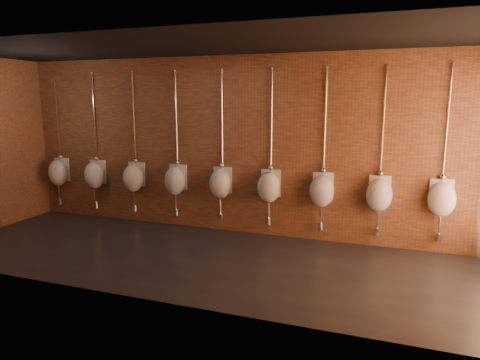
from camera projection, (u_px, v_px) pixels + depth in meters
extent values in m
plane|color=black|center=(196.00, 257.00, 6.68)|extent=(8.50, 8.50, 0.00)
cube|color=black|center=(191.00, 44.00, 6.09)|extent=(8.50, 3.00, 0.04)
cube|color=brown|center=(229.00, 146.00, 7.77)|extent=(8.50, 0.04, 3.20)
cube|color=brown|center=(138.00, 171.00, 4.99)|extent=(8.50, 0.04, 3.20)
ellipsoid|color=silver|center=(58.00, 173.00, 9.00)|extent=(0.43, 0.38, 0.54)
cube|color=silver|center=(62.00, 169.00, 9.11)|extent=(0.35, 0.05, 0.49)
cylinder|color=#A0A0A0|center=(53.00, 172.00, 8.86)|extent=(0.24, 0.03, 0.24)
cylinder|color=silver|center=(58.00, 117.00, 8.89)|extent=(0.03, 0.03, 1.76)
sphere|color=silver|center=(60.00, 156.00, 9.03)|extent=(0.10, 0.10, 0.10)
cylinder|color=silver|center=(54.00, 74.00, 8.73)|extent=(0.07, 0.07, 0.01)
cylinder|color=silver|center=(59.00, 191.00, 9.07)|extent=(0.04, 0.04, 0.34)
cylinder|color=silver|center=(60.00, 201.00, 9.11)|extent=(0.10, 0.10, 0.13)
cylinder|color=silver|center=(63.00, 200.00, 9.19)|extent=(0.04, 0.18, 0.04)
ellipsoid|color=silver|center=(94.00, 175.00, 8.69)|extent=(0.43, 0.38, 0.54)
cube|color=silver|center=(98.00, 172.00, 8.81)|extent=(0.35, 0.05, 0.49)
cylinder|color=#A0A0A0|center=(90.00, 175.00, 8.56)|extent=(0.24, 0.03, 0.24)
cylinder|color=silver|center=(94.00, 118.00, 8.59)|extent=(0.03, 0.03, 1.76)
sphere|color=silver|center=(97.00, 158.00, 8.73)|extent=(0.10, 0.10, 0.10)
cylinder|color=silver|center=(92.00, 73.00, 8.43)|extent=(0.07, 0.07, 0.01)
cylinder|color=silver|center=(95.00, 194.00, 8.76)|extent=(0.04, 0.04, 0.34)
cylinder|color=silver|center=(96.00, 205.00, 8.81)|extent=(0.10, 0.10, 0.13)
cylinder|color=silver|center=(99.00, 204.00, 8.89)|extent=(0.04, 0.18, 0.04)
ellipsoid|color=silver|center=(133.00, 178.00, 8.39)|extent=(0.43, 0.38, 0.54)
cube|color=silver|center=(137.00, 174.00, 8.51)|extent=(0.35, 0.05, 0.49)
cylinder|color=#A0A0A0|center=(129.00, 178.00, 8.26)|extent=(0.24, 0.03, 0.24)
cylinder|color=silver|center=(134.00, 119.00, 8.29)|extent=(0.03, 0.03, 1.76)
sphere|color=silver|center=(136.00, 160.00, 8.43)|extent=(0.10, 0.10, 0.10)
cylinder|color=silver|center=(132.00, 72.00, 8.13)|extent=(0.07, 0.07, 0.01)
cylinder|color=silver|center=(134.00, 197.00, 8.46)|extent=(0.04, 0.04, 0.34)
cylinder|color=silver|center=(135.00, 208.00, 8.51)|extent=(0.10, 0.10, 0.13)
cylinder|color=silver|center=(137.00, 207.00, 8.59)|extent=(0.04, 0.18, 0.04)
ellipsoid|color=silver|center=(175.00, 181.00, 8.09)|extent=(0.43, 0.38, 0.54)
cube|color=silver|center=(178.00, 177.00, 8.21)|extent=(0.35, 0.05, 0.49)
cylinder|color=#A0A0A0|center=(172.00, 180.00, 7.96)|extent=(0.24, 0.03, 0.24)
cylinder|color=silver|center=(176.00, 119.00, 7.99)|extent=(0.03, 0.03, 1.76)
sphere|color=silver|center=(177.00, 163.00, 8.13)|extent=(0.10, 0.10, 0.10)
cylinder|color=silver|center=(175.00, 71.00, 7.83)|extent=(0.07, 0.07, 0.01)
cylinder|color=silver|center=(176.00, 201.00, 8.16)|extent=(0.04, 0.04, 0.34)
cylinder|color=silver|center=(176.00, 212.00, 8.20)|extent=(0.10, 0.10, 0.13)
cylinder|color=silver|center=(178.00, 211.00, 8.29)|extent=(0.04, 0.18, 0.04)
ellipsoid|color=silver|center=(220.00, 184.00, 7.79)|extent=(0.43, 0.38, 0.54)
cube|color=silver|center=(223.00, 180.00, 7.91)|extent=(0.35, 0.05, 0.49)
cylinder|color=#A0A0A0|center=(217.00, 184.00, 7.66)|extent=(0.24, 0.03, 0.24)
cylinder|color=silver|center=(222.00, 120.00, 7.69)|extent=(0.03, 0.03, 1.76)
sphere|color=silver|center=(222.00, 165.00, 7.83)|extent=(0.10, 0.10, 0.10)
cylinder|color=silver|center=(222.00, 70.00, 7.53)|extent=(0.07, 0.07, 0.01)
cylinder|color=silver|center=(220.00, 204.00, 7.86)|extent=(0.04, 0.04, 0.34)
cylinder|color=silver|center=(220.00, 217.00, 7.90)|extent=(0.10, 0.10, 0.13)
cylinder|color=silver|center=(222.00, 215.00, 7.99)|extent=(0.04, 0.18, 0.04)
ellipsoid|color=silver|center=(269.00, 187.00, 7.49)|extent=(0.43, 0.38, 0.54)
cube|color=silver|center=(271.00, 183.00, 7.61)|extent=(0.35, 0.05, 0.49)
cylinder|color=#A0A0A0|center=(267.00, 187.00, 7.36)|extent=(0.24, 0.03, 0.24)
cylinder|color=silver|center=(272.00, 121.00, 7.39)|extent=(0.03, 0.03, 1.76)
sphere|color=silver|center=(271.00, 168.00, 7.53)|extent=(0.10, 0.10, 0.10)
cylinder|color=silver|center=(272.00, 68.00, 7.22)|extent=(0.07, 0.07, 0.01)
cylinder|color=silver|center=(269.00, 209.00, 7.56)|extent=(0.04, 0.04, 0.34)
cylinder|color=silver|center=(268.00, 221.00, 7.60)|extent=(0.10, 0.10, 0.13)
cylinder|color=silver|center=(270.00, 220.00, 7.68)|extent=(0.04, 0.18, 0.04)
ellipsoid|color=silver|center=(322.00, 191.00, 7.19)|extent=(0.43, 0.38, 0.54)
cube|color=silver|center=(323.00, 186.00, 7.31)|extent=(0.35, 0.05, 0.49)
cylinder|color=#A0A0A0|center=(320.00, 191.00, 7.05)|extent=(0.24, 0.03, 0.24)
cylinder|color=silver|center=(325.00, 122.00, 7.09)|extent=(0.03, 0.03, 1.76)
sphere|color=silver|center=(323.00, 170.00, 7.23)|extent=(0.10, 0.10, 0.10)
cylinder|color=silver|center=(327.00, 67.00, 6.92)|extent=(0.07, 0.07, 0.01)
cylinder|color=silver|center=(321.00, 213.00, 7.26)|extent=(0.04, 0.04, 0.34)
cylinder|color=silver|center=(320.00, 226.00, 7.30)|extent=(0.10, 0.10, 0.13)
cylinder|color=silver|center=(321.00, 225.00, 7.38)|extent=(0.04, 0.18, 0.04)
ellipsoid|color=silver|center=(379.00, 195.00, 6.89)|extent=(0.43, 0.38, 0.54)
cube|color=silver|center=(379.00, 190.00, 7.01)|extent=(0.35, 0.05, 0.49)
cylinder|color=#A0A0A0|center=(379.00, 195.00, 6.75)|extent=(0.24, 0.03, 0.24)
cylinder|color=silver|center=(384.00, 123.00, 6.78)|extent=(0.03, 0.03, 1.76)
sphere|color=silver|center=(380.00, 173.00, 6.93)|extent=(0.10, 0.10, 0.10)
cylinder|color=silver|center=(387.00, 65.00, 6.62)|extent=(0.07, 0.07, 0.01)
cylinder|color=silver|center=(378.00, 218.00, 6.96)|extent=(0.04, 0.04, 0.34)
cylinder|color=silver|center=(377.00, 232.00, 7.00)|extent=(0.10, 0.10, 0.13)
cylinder|color=silver|center=(377.00, 230.00, 7.08)|extent=(0.04, 0.18, 0.04)
ellipsoid|color=silver|center=(442.00, 199.00, 6.58)|extent=(0.43, 0.38, 0.54)
cube|color=silver|center=(441.00, 194.00, 6.70)|extent=(0.35, 0.05, 0.49)
cylinder|color=#A0A0A0|center=(443.00, 199.00, 6.45)|extent=(0.24, 0.03, 0.24)
cylinder|color=silver|center=(447.00, 124.00, 6.48)|extent=(0.03, 0.03, 1.76)
sphere|color=silver|center=(443.00, 177.00, 6.62)|extent=(0.10, 0.10, 0.10)
cylinder|color=silver|center=(453.00, 64.00, 6.32)|extent=(0.07, 0.07, 0.01)
cylinder|color=silver|center=(440.00, 223.00, 6.66)|extent=(0.04, 0.04, 0.34)
cylinder|color=silver|center=(438.00, 238.00, 6.70)|extent=(0.10, 0.10, 0.13)
cylinder|color=silver|center=(438.00, 236.00, 6.78)|extent=(0.04, 0.18, 0.04)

